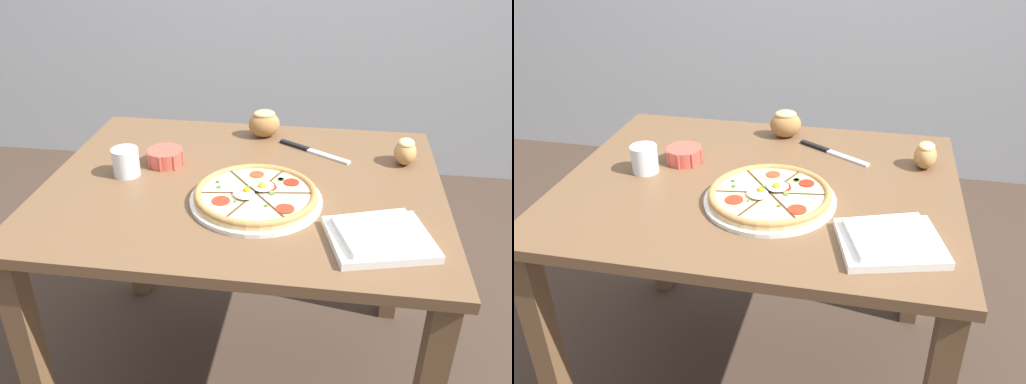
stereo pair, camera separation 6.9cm
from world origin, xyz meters
TOP-DOWN VIEW (x-y plane):
  - ground_plane at (0.00, 0.00)m, footprint 12.00×12.00m
  - dining_table at (0.00, 0.00)m, footprint 1.11×0.87m
  - pizza at (0.05, -0.10)m, footprint 0.35×0.35m
  - ramekin_bowl at (-0.25, 0.09)m, footprint 0.11×0.11m
  - napkin_folded at (0.36, -0.25)m, footprint 0.27×0.25m
  - bread_piece_near at (0.02, 0.33)m, footprint 0.12×0.10m
  - bread_piece_mid at (0.46, 0.19)m, footprint 0.07×0.09m
  - knife_main at (0.18, 0.23)m, footprint 0.23×0.15m
  - water_glass at (-0.34, 0.00)m, footprint 0.08×0.08m

SIDE VIEW (x-z plane):
  - ground_plane at x=0.00m, z-range 0.00..0.00m
  - dining_table at x=0.00m, z-range 0.26..1.02m
  - knife_main at x=0.18m, z-range 0.75..0.76m
  - napkin_folded at x=0.36m, z-range 0.75..0.79m
  - pizza at x=0.05m, z-range 0.75..0.80m
  - ramekin_bowl at x=-0.25m, z-range 0.76..0.80m
  - water_glass at x=-0.34m, z-range 0.75..0.83m
  - bread_piece_mid at x=0.46m, z-range 0.76..0.84m
  - bread_piece_near at x=0.02m, z-range 0.76..0.85m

